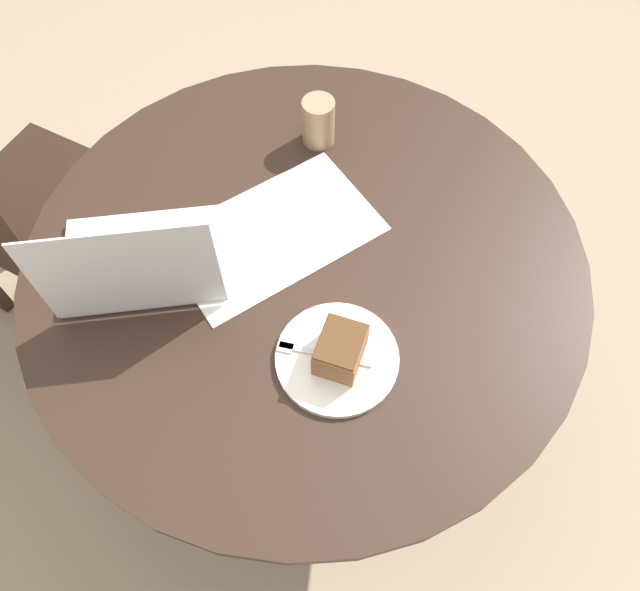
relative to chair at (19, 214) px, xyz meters
The scene contains 9 objects.
ground_plane 0.95m from the chair, 88.15° to the right, with size 12.00×12.00×0.00m, color gray.
dining_table 0.83m from the chair, 88.15° to the right, with size 1.12×1.12×0.74m.
chair is the anchor object (origin of this frame).
paper_document 0.79m from the chair, 85.95° to the right, with size 0.48×0.43×0.00m.
plate 1.02m from the chair, 98.73° to the right, with size 0.22×0.22×0.01m.
cake_slice 1.04m from the chair, 98.63° to the right, with size 0.10×0.09×0.07m.
fork 0.99m from the chair, 99.65° to the right, with size 0.05×0.17×0.00m.
coffee_glass 0.85m from the chair, 65.63° to the right, with size 0.07×0.07×0.11m.
laptop 0.66m from the chair, 104.07° to the right, with size 0.36×0.39×0.25m.
Camera 1 is at (-0.61, -0.31, 1.77)m, focal length 35.00 mm.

